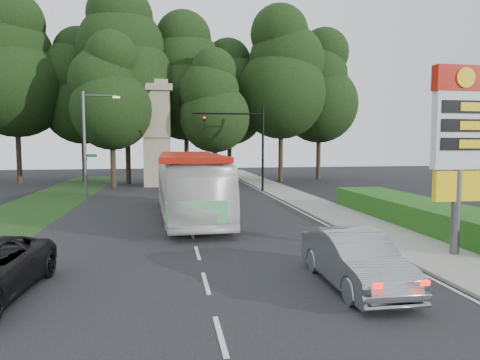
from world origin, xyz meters
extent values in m
plane|color=black|center=(0.00, 0.00, 0.00)|extent=(120.00, 120.00, 0.00)
cube|color=black|center=(0.00, 12.00, 0.01)|extent=(14.00, 80.00, 0.02)
cube|color=gray|center=(8.50, 12.00, 0.06)|extent=(3.00, 80.00, 0.12)
cube|color=#193814|center=(-9.50, 18.00, 0.01)|extent=(5.00, 50.00, 0.02)
cube|color=#215215|center=(11.50, 8.00, 0.60)|extent=(3.00, 14.00, 1.20)
cylinder|color=#59595E|center=(9.20, 2.00, 1.60)|extent=(0.32, 0.32, 3.20)
cube|color=yellow|center=(9.20, 2.00, 2.60)|extent=(1.80, 0.25, 1.10)
cube|color=silver|center=(9.20, 2.00, 4.60)|extent=(2.00, 0.35, 2.80)
cube|color=#AE1409|center=(9.20, 2.00, 6.40)|extent=(2.10, 0.40, 0.90)
cylinder|color=yellow|center=(9.20, 1.78, 6.40)|extent=(0.70, 0.05, 0.70)
cube|color=black|center=(9.20, 1.81, 5.40)|extent=(1.70, 0.04, 0.45)
cube|color=black|center=(9.20, 1.81, 4.75)|extent=(1.70, 0.04, 0.45)
cube|color=black|center=(9.20, 1.81, 4.10)|extent=(1.70, 0.04, 0.45)
cylinder|color=black|center=(7.00, 24.00, 3.60)|extent=(0.20, 0.20, 7.20)
cylinder|color=black|center=(4.00, 24.00, 6.60)|extent=(6.00, 0.14, 0.14)
imported|color=black|center=(2.00, 24.00, 6.35)|extent=(0.18, 0.22, 1.10)
sphere|color=#FF0C05|center=(2.00, 23.85, 6.25)|extent=(0.18, 0.18, 0.18)
cylinder|color=#59595E|center=(-7.20, 22.00, 4.00)|extent=(0.20, 0.20, 8.00)
cylinder|color=#59595E|center=(-6.00, 22.00, 7.70)|extent=(2.40, 0.12, 0.12)
cube|color=#FFE599|center=(-4.80, 22.00, 7.60)|extent=(0.50, 0.22, 0.14)
cube|color=#0C591E|center=(-6.75, 22.00, 3.20)|extent=(0.85, 0.04, 0.22)
cube|color=#0C591E|center=(-7.20, 22.45, 2.90)|extent=(0.04, 0.85, 0.22)
cube|color=gray|center=(-2.00, 30.00, 4.50)|extent=(2.50, 2.50, 9.00)
cube|color=gray|center=(-2.00, 30.00, 9.30)|extent=(3.00, 3.00, 0.60)
cube|color=gray|center=(-2.00, 30.00, 9.80)|extent=(2.20, 2.20, 0.50)
cylinder|color=#2D2116|center=(-16.00, 35.00, 3.15)|extent=(0.50, 0.50, 6.30)
sphere|color=black|center=(-16.00, 35.00, 9.62)|extent=(9.80, 9.80, 9.80)
sphere|color=black|center=(-16.00, 35.00, 13.12)|extent=(8.40, 8.40, 8.40)
sphere|color=black|center=(-16.00, 35.00, 16.10)|extent=(6.30, 6.30, 6.30)
cylinder|color=#2D2116|center=(-10.00, 37.00, 2.70)|extent=(0.50, 0.50, 5.40)
sphere|color=black|center=(-10.00, 37.00, 8.25)|extent=(8.40, 8.40, 8.40)
sphere|color=black|center=(-10.00, 37.00, 11.25)|extent=(7.20, 7.20, 7.20)
sphere|color=black|center=(-10.00, 37.00, 13.80)|extent=(5.40, 5.40, 5.40)
cylinder|color=#2D2116|center=(-5.00, 33.00, 3.24)|extent=(0.50, 0.50, 6.48)
sphere|color=black|center=(-5.00, 33.00, 9.90)|extent=(10.08, 10.08, 10.08)
sphere|color=black|center=(-5.00, 33.00, 13.50)|extent=(8.64, 8.64, 8.64)
sphere|color=black|center=(-5.00, 33.00, 16.56)|extent=(6.48, 6.48, 6.48)
cylinder|color=#2D2116|center=(1.00, 35.00, 2.97)|extent=(0.50, 0.50, 5.94)
sphere|color=black|center=(1.00, 35.00, 9.08)|extent=(9.24, 9.24, 9.24)
sphere|color=black|center=(1.00, 35.00, 12.38)|extent=(7.92, 7.92, 7.92)
sphere|color=black|center=(1.00, 35.00, 15.18)|extent=(5.94, 5.94, 5.94)
cylinder|color=#2D2116|center=(6.00, 37.00, 2.61)|extent=(0.50, 0.50, 5.22)
sphere|color=black|center=(6.00, 37.00, 7.97)|extent=(8.12, 8.12, 8.12)
sphere|color=black|center=(6.00, 37.00, 10.88)|extent=(6.96, 6.96, 6.96)
sphere|color=black|center=(6.00, 37.00, 13.34)|extent=(5.22, 5.22, 5.22)
cylinder|color=#2D2116|center=(11.00, 33.00, 3.06)|extent=(0.50, 0.50, 6.12)
sphere|color=black|center=(11.00, 33.00, 9.35)|extent=(9.52, 9.52, 9.52)
sphere|color=black|center=(11.00, 33.00, 12.75)|extent=(8.16, 8.16, 8.16)
sphere|color=black|center=(11.00, 33.00, 15.64)|extent=(6.12, 6.12, 6.12)
cylinder|color=#2D2116|center=(16.00, 35.00, 2.79)|extent=(0.50, 0.50, 5.58)
sphere|color=black|center=(16.00, 35.00, 8.53)|extent=(8.68, 8.68, 8.68)
sphere|color=black|center=(16.00, 35.00, 11.62)|extent=(7.44, 7.44, 7.44)
sphere|color=black|center=(16.00, 35.00, 14.26)|extent=(5.58, 5.58, 5.58)
cylinder|color=#2D2116|center=(-6.00, 29.00, 2.34)|extent=(0.50, 0.50, 4.68)
sphere|color=black|center=(-6.00, 29.00, 7.15)|extent=(7.28, 7.28, 7.28)
sphere|color=black|center=(-6.00, 29.00, 9.75)|extent=(6.24, 6.24, 6.24)
sphere|color=black|center=(-6.00, 29.00, 11.96)|extent=(4.68, 4.68, 4.68)
cylinder|color=#2D2116|center=(3.50, 29.50, 2.16)|extent=(0.50, 0.50, 4.32)
sphere|color=black|center=(3.50, 29.50, 6.60)|extent=(6.72, 6.72, 6.72)
sphere|color=black|center=(3.50, 29.50, 9.00)|extent=(5.76, 5.76, 5.76)
sphere|color=black|center=(3.50, 29.50, 11.04)|extent=(4.32, 4.32, 4.32)
imported|color=white|center=(0.11, 11.93, 1.78)|extent=(3.58, 12.87, 3.55)
imported|color=#929599|center=(4.23, -0.44, 0.80)|extent=(1.73, 4.88, 1.60)
camera|label=1|loc=(-1.06, -11.76, 4.12)|focal=32.00mm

